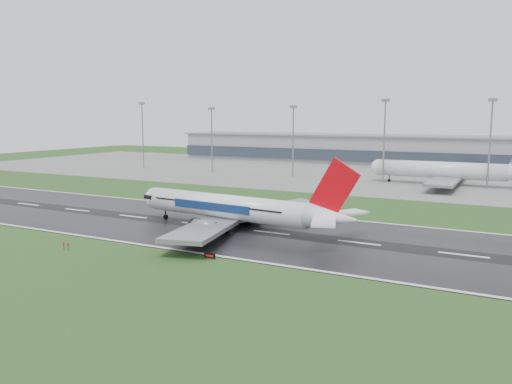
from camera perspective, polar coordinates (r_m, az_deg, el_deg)
The scene contains 12 objects.
ground at distance 122.97m, azimuth -6.68°, elevation -3.65°, with size 520.00×520.00×0.00m, color #1F4318.
runway at distance 122.96m, azimuth -6.68°, elevation -3.62°, with size 400.00×45.00×0.10m, color black.
apron at distance 235.73m, azimuth 10.64°, elevation 2.07°, with size 400.00×130.00×0.08m, color slate.
terminal at distance 292.84m, azimuth 14.13°, elevation 4.65°, with size 240.00×36.00×15.00m, color gray.
main_airliner at distance 114.67m, azimuth -2.02°, elevation -0.14°, with size 57.07×54.35×16.85m, color white, non-canonical shape.
parked_airliner at distance 204.42m, azimuth 20.86°, elevation 3.26°, with size 61.63×57.38×18.06m, color silver, non-canonical shape.
runway_sign at distance 93.29m, azimuth -5.24°, elevation -7.21°, with size 2.30×0.26×1.04m, color black, non-canonical shape.
floodmast_0 at distance 260.87m, azimuth -12.67°, elevation 6.11°, with size 0.64×0.64×31.84m, color gray.
floodmast_1 at distance 236.63m, azimuth -5.01°, elevation 5.72°, with size 0.64×0.64×28.96m, color gray.
floodmast_2 at distance 217.32m, azimuth 4.21°, elevation 5.55°, with size 0.64×0.64×29.44m, color gray.
floodmast_3 at distance 205.04m, azimuth 14.27°, elevation 5.43°, with size 0.64×0.64×31.54m, color gray.
floodmast_4 at distance 199.77m, azimuth 24.91°, elevation 4.77°, with size 0.64×0.64×31.10m, color gray.
Camera 1 is at (67.86, -99.29, 25.66)m, focal length 35.40 mm.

